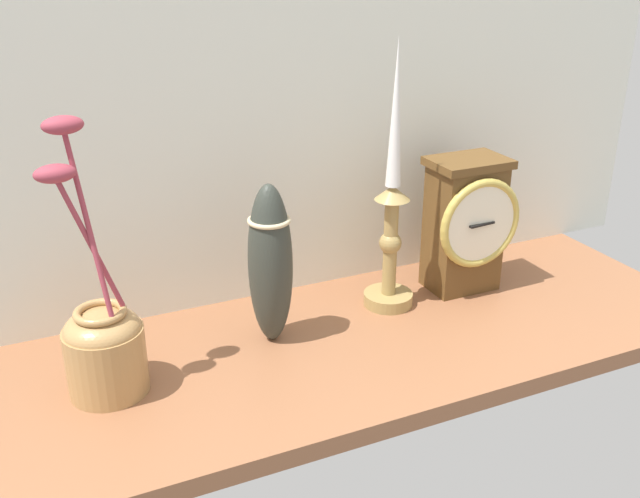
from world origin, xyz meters
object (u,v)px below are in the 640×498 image
mantel_clock (466,224)px  brass_vase_jar (103,340)px  tall_ceramic_vase (270,264)px  candlestick_tall_left (391,219)px

mantel_clock → brass_vase_jar: bearing=-174.1°
mantel_clock → brass_vase_jar: 54.50cm
brass_vase_jar → tall_ceramic_vase: bearing=8.0°
mantel_clock → brass_vase_jar: size_ratio=0.62×
mantel_clock → candlestick_tall_left: 13.24cm
tall_ceramic_vase → brass_vase_jar: bearing=-172.0°
mantel_clock → candlestick_tall_left: (-12.92, -0.10, 2.89)cm
candlestick_tall_left → tall_ceramic_vase: candlestick_tall_left is taller
candlestick_tall_left → mantel_clock: bearing=0.4°
candlestick_tall_left → brass_vase_jar: candlestick_tall_left is taller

